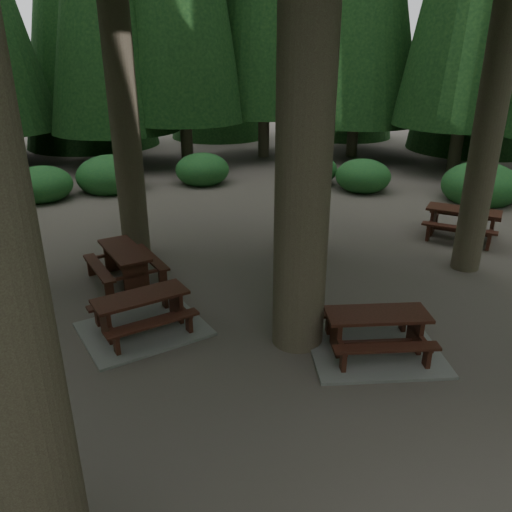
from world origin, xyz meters
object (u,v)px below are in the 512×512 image
object	(u,v)px
picnic_table_a	(375,339)
picnic_table_b	(125,260)
picnic_table_c	(143,319)
picnic_table_d	(463,219)

from	to	relation	value
picnic_table_a	picnic_table_b	distance (m)	5.37
picnic_table_b	picnic_table_c	world-z (taller)	picnic_table_b
picnic_table_a	picnic_table_d	distance (m)	6.30
picnic_table_b	picnic_table_d	size ratio (longest dim) A/B	0.86
picnic_table_b	picnic_table_d	distance (m)	8.46
picnic_table_c	picnic_table_d	size ratio (longest dim) A/B	1.05
picnic_table_a	picnic_table_b	xyz separation A→B (m)	(-3.70, 3.89, 0.25)
picnic_table_c	picnic_table_d	distance (m)	8.63
picnic_table_b	picnic_table_c	distance (m)	2.19
picnic_table_a	picnic_table_d	world-z (taller)	picnic_table_d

